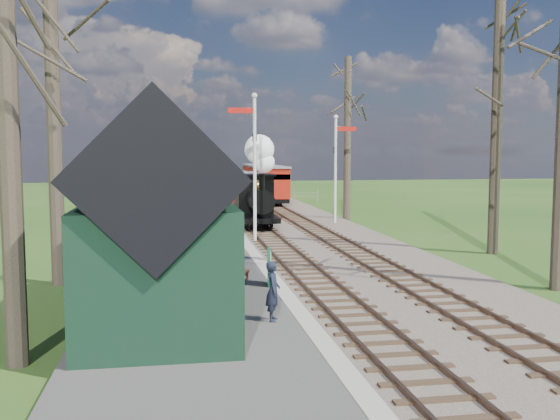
{
  "coord_description": "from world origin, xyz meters",
  "views": [
    {
      "loc": [
        -3.97,
        -9.54,
        3.85
      ],
      "look_at": [
        0.0,
        13.88,
        1.6
      ],
      "focal_mm": 40.0,
      "sensor_mm": 36.0,
      "label": 1
    }
  ],
  "objects_px": {
    "locomotive": "(257,189)",
    "bench": "(233,270)",
    "coach": "(244,192)",
    "semaphore_near": "(253,157)",
    "red_carriage_a": "(270,184)",
    "semaphore_far": "(337,161)",
    "sign_board": "(269,267)",
    "person": "(273,291)",
    "red_carriage_b": "(259,180)",
    "station_shed": "(160,225)"
  },
  "relations": [
    {
      "from": "locomotive",
      "to": "bench",
      "type": "distance_m",
      "value": 13.33
    },
    {
      "from": "coach",
      "to": "bench",
      "type": "height_order",
      "value": "coach"
    },
    {
      "from": "semaphore_near",
      "to": "red_carriage_a",
      "type": "height_order",
      "value": "semaphore_near"
    },
    {
      "from": "red_carriage_a",
      "to": "semaphore_near",
      "type": "bearing_deg",
      "value": -100.84
    },
    {
      "from": "semaphore_far",
      "to": "sign_board",
      "type": "bearing_deg",
      "value": -111.33
    },
    {
      "from": "coach",
      "to": "person",
      "type": "height_order",
      "value": "coach"
    },
    {
      "from": "semaphore_near",
      "to": "sign_board",
      "type": "xyz_separation_m",
      "value": [
        -0.69,
        -8.93,
        -2.92
      ]
    },
    {
      "from": "semaphore_near",
      "to": "semaphore_far",
      "type": "xyz_separation_m",
      "value": [
        5.14,
        6.0,
        -0.27
      ]
    },
    {
      "from": "person",
      "to": "semaphore_far",
      "type": "bearing_deg",
      "value": -8.2
    },
    {
      "from": "red_carriage_b",
      "to": "locomotive",
      "type": "bearing_deg",
      "value": -97.95
    },
    {
      "from": "station_shed",
      "to": "red_carriage_b",
      "type": "relative_size",
      "value": 1.19
    },
    {
      "from": "station_shed",
      "to": "locomotive",
      "type": "bearing_deg",
      "value": 75.35
    },
    {
      "from": "semaphore_far",
      "to": "person",
      "type": "height_order",
      "value": "semaphore_far"
    },
    {
      "from": "semaphore_far",
      "to": "red_carriage_a",
      "type": "distance_m",
      "value": 11.87
    },
    {
      "from": "semaphore_near",
      "to": "sign_board",
      "type": "bearing_deg",
      "value": -94.4
    },
    {
      "from": "locomotive",
      "to": "red_carriage_b",
      "type": "relative_size",
      "value": 0.83
    },
    {
      "from": "bench",
      "to": "person",
      "type": "height_order",
      "value": "person"
    },
    {
      "from": "red_carriage_a",
      "to": "coach",
      "type": "bearing_deg",
      "value": -110.01
    },
    {
      "from": "station_shed",
      "to": "sign_board",
      "type": "xyz_separation_m",
      "value": [
        2.84,
        3.07,
        -1.57
      ]
    },
    {
      "from": "coach",
      "to": "red_carriage_a",
      "type": "xyz_separation_m",
      "value": [
        2.6,
        7.14,
        0.05
      ]
    },
    {
      "from": "semaphore_near",
      "to": "red_carriage_b",
      "type": "relative_size",
      "value": 1.17
    },
    {
      "from": "red_carriage_a",
      "to": "sign_board",
      "type": "xyz_separation_m",
      "value": [
        -4.06,
        -26.53,
        -0.85
      ]
    },
    {
      "from": "sign_board",
      "to": "red_carriage_a",
      "type": "bearing_deg",
      "value": 81.31
    },
    {
      "from": "red_carriage_b",
      "to": "sign_board",
      "type": "height_order",
      "value": "red_carriage_b"
    },
    {
      "from": "red_carriage_b",
      "to": "coach",
      "type": "bearing_deg",
      "value": -101.62
    },
    {
      "from": "locomotive",
      "to": "coach",
      "type": "bearing_deg",
      "value": 89.89
    },
    {
      "from": "station_shed",
      "to": "sign_board",
      "type": "distance_m",
      "value": 4.47
    },
    {
      "from": "locomotive",
      "to": "red_carriage_b",
      "type": "height_order",
      "value": "locomotive"
    },
    {
      "from": "red_carriage_b",
      "to": "bench",
      "type": "distance_m",
      "value": 32.15
    },
    {
      "from": "station_shed",
      "to": "semaphore_near",
      "type": "height_order",
      "value": "semaphore_near"
    },
    {
      "from": "coach",
      "to": "red_carriage_a",
      "type": "relative_size",
      "value": 1.33
    },
    {
      "from": "red_carriage_a",
      "to": "person",
      "type": "bearing_deg",
      "value": -98.53
    },
    {
      "from": "locomotive",
      "to": "sign_board",
      "type": "xyz_separation_m",
      "value": [
        -1.44,
        -13.33,
        -1.34
      ]
    },
    {
      "from": "sign_board",
      "to": "person",
      "type": "xyz_separation_m",
      "value": [
        -0.46,
        -3.59,
        0.15
      ]
    },
    {
      "from": "station_shed",
      "to": "semaphore_near",
      "type": "relative_size",
      "value": 1.01
    },
    {
      "from": "red_carriage_b",
      "to": "sign_board",
      "type": "xyz_separation_m",
      "value": [
        -4.06,
        -32.03,
        -0.85
      ]
    },
    {
      "from": "semaphore_near",
      "to": "coach",
      "type": "height_order",
      "value": "semaphore_near"
    },
    {
      "from": "locomotive",
      "to": "bench",
      "type": "bearing_deg",
      "value": -100.48
    },
    {
      "from": "sign_board",
      "to": "locomotive",
      "type": "bearing_deg",
      "value": 83.81
    },
    {
      "from": "coach",
      "to": "red_carriage_a",
      "type": "bearing_deg",
      "value": 69.99
    },
    {
      "from": "semaphore_near",
      "to": "bench",
      "type": "distance_m",
      "value": 9.3
    },
    {
      "from": "station_shed",
      "to": "semaphore_far",
      "type": "bearing_deg",
      "value": 64.28
    },
    {
      "from": "station_shed",
      "to": "locomotive",
      "type": "distance_m",
      "value": 16.95
    },
    {
      "from": "semaphore_near",
      "to": "locomotive",
      "type": "height_order",
      "value": "semaphore_near"
    },
    {
      "from": "red_carriage_a",
      "to": "sign_board",
      "type": "height_order",
      "value": "red_carriage_a"
    },
    {
      "from": "locomotive",
      "to": "sign_board",
      "type": "distance_m",
      "value": 13.47
    },
    {
      "from": "station_shed",
      "to": "coach",
      "type": "height_order",
      "value": "station_shed"
    },
    {
      "from": "semaphore_far",
      "to": "bench",
      "type": "relative_size",
      "value": 3.71
    },
    {
      "from": "semaphore_near",
      "to": "semaphore_far",
      "type": "relative_size",
      "value": 1.09
    },
    {
      "from": "station_shed",
      "to": "semaphore_far",
      "type": "height_order",
      "value": "semaphore_far"
    }
  ]
}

